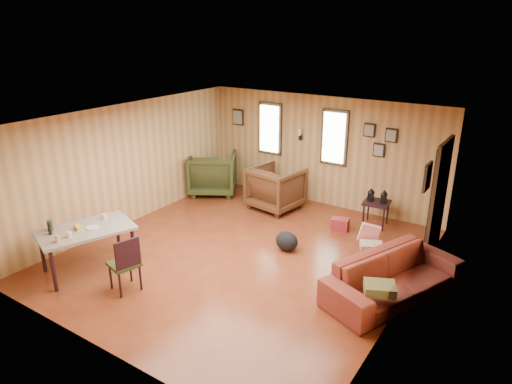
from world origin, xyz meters
TOP-DOWN VIEW (x-y plane):
  - room at (0.17, 0.27)m, footprint 5.54×6.04m
  - sofa at (2.58, 0.14)m, footprint 1.45×2.29m
  - recliner_brown at (-0.64, 2.17)m, footprint 1.13×1.07m
  - recliner_green at (-2.40, 2.19)m, footprint 1.41×1.38m
  - end_table at (-1.43, 2.72)m, footprint 0.58×0.54m
  - side_table at (1.50, 2.47)m, footprint 0.54×0.54m
  - cooler at (0.99, 1.90)m, footprint 0.36×0.29m
  - backpack at (0.55, 0.55)m, footprint 0.45×0.37m
  - sofa_pillows at (2.29, 0.11)m, footprint 1.10×1.74m
  - dining_table at (-1.83, -1.81)m, footprint 1.32×1.65m
  - dining_chair at (-0.79, -1.91)m, footprint 0.50×0.50m

SIDE VIEW (x-z plane):
  - cooler at x=0.99m, z-range 0.00..0.23m
  - backpack at x=0.55m, z-range 0.00..0.36m
  - end_table at x=-1.43m, z-range 0.04..0.72m
  - sofa at x=2.58m, z-range 0.00..0.87m
  - dining_chair at x=-0.79m, z-range 0.05..0.95m
  - sofa_pillows at x=2.29m, z-range 0.32..0.69m
  - recliner_brown at x=-0.64m, z-range 0.00..1.03m
  - side_table at x=1.50m, z-range 0.14..0.93m
  - recliner_green at x=-2.40m, z-range 0.00..1.08m
  - dining_table at x=-1.83m, z-range 0.20..1.14m
  - room at x=0.17m, z-range -0.02..2.43m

